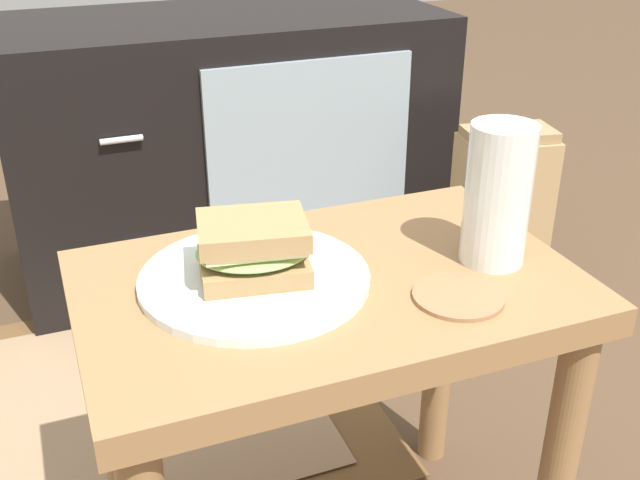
{
  "coord_description": "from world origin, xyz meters",
  "views": [
    {
      "loc": [
        -0.29,
        -0.7,
        0.89
      ],
      "look_at": [
        -0.01,
        0.0,
        0.51
      ],
      "focal_mm": 43.0,
      "sensor_mm": 36.0,
      "label": 1
    }
  ],
  "objects_px": {
    "tv_cabinet": "(228,143)",
    "beer_glass": "(498,196)",
    "sandwich_front": "(253,249)",
    "paper_bag": "(500,216)",
    "plate": "(255,279)",
    "coaster": "(458,296)"
  },
  "relations": [
    {
      "from": "sandwich_front",
      "to": "paper_bag",
      "type": "distance_m",
      "value": 0.93
    },
    {
      "from": "sandwich_front",
      "to": "tv_cabinet",
      "type": "bearing_deg",
      "value": 76.85
    },
    {
      "from": "beer_glass",
      "to": "paper_bag",
      "type": "relative_size",
      "value": 0.43
    },
    {
      "from": "plate",
      "to": "coaster",
      "type": "bearing_deg",
      "value": -30.24
    },
    {
      "from": "plate",
      "to": "coaster",
      "type": "height_order",
      "value": "plate"
    },
    {
      "from": "paper_bag",
      "to": "sandwich_front",
      "type": "bearing_deg",
      "value": -143.07
    },
    {
      "from": "paper_bag",
      "to": "tv_cabinet",
      "type": "bearing_deg",
      "value": 140.73
    },
    {
      "from": "beer_glass",
      "to": "coaster",
      "type": "relative_size",
      "value": 1.67
    },
    {
      "from": "tv_cabinet",
      "to": "beer_glass",
      "type": "relative_size",
      "value": 5.79
    },
    {
      "from": "sandwich_front",
      "to": "paper_bag",
      "type": "bearing_deg",
      "value": 36.93
    },
    {
      "from": "plate",
      "to": "paper_bag",
      "type": "relative_size",
      "value": 0.66
    },
    {
      "from": "tv_cabinet",
      "to": "plate",
      "type": "xyz_separation_m",
      "value": [
        -0.22,
        -0.93,
        0.17
      ]
    },
    {
      "from": "tv_cabinet",
      "to": "coaster",
      "type": "distance_m",
      "value": 1.05
    },
    {
      "from": "plate",
      "to": "paper_bag",
      "type": "xyz_separation_m",
      "value": [
        0.7,
        0.53,
        -0.27
      ]
    },
    {
      "from": "sandwich_front",
      "to": "beer_glass",
      "type": "relative_size",
      "value": 0.85
    },
    {
      "from": "sandwich_front",
      "to": "beer_glass",
      "type": "bearing_deg",
      "value": -10.3
    },
    {
      "from": "tv_cabinet",
      "to": "beer_glass",
      "type": "distance_m",
      "value": 1.01
    },
    {
      "from": "beer_glass",
      "to": "sandwich_front",
      "type": "bearing_deg",
      "value": 169.7
    },
    {
      "from": "plate",
      "to": "sandwich_front",
      "type": "relative_size",
      "value": 1.82
    },
    {
      "from": "coaster",
      "to": "sandwich_front",
      "type": "bearing_deg",
      "value": 149.76
    },
    {
      "from": "beer_glass",
      "to": "coaster",
      "type": "bearing_deg",
      "value": -142.23
    },
    {
      "from": "beer_glass",
      "to": "coaster",
      "type": "xyz_separation_m",
      "value": [
        -0.08,
        -0.06,
        -0.08
      ]
    }
  ]
}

